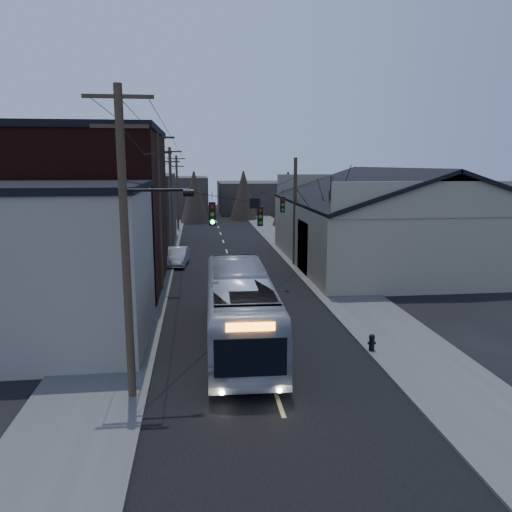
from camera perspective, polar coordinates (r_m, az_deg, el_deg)
The scene contains 15 objects.
ground at distance 15.97m, azimuth 3.90°, elevation -19.76°, with size 160.00×160.00×0.00m, color black.
road_surface at distance 44.35m, azimuth -3.22°, elevation 0.08°, with size 9.00×110.00×0.02m, color black.
sidewalk_left at distance 44.43m, azimuth -11.61°, elevation -0.04°, with size 4.00×110.00×0.12m, color #474744.
sidewalk_right at distance 45.20m, azimuth 5.04°, elevation 0.32°, with size 4.00×110.00×0.12m, color #474744.
building_clapboard at distance 23.86m, azimuth -22.09°, elevation -1.23°, with size 8.00×8.00×7.00m, color gray.
building_brick at distance 34.47m, azimuth -19.12°, elevation 4.89°, with size 10.00×12.00×10.00m, color black.
building_left_far at distance 50.22m, azimuth -14.62°, elevation 5.00°, with size 9.00×14.00×7.00m, color #302A26.
warehouse at distance 41.93m, azimuth 15.24°, elevation 2.84°, with size 16.16×20.60×7.73m.
building_far_left at distance 78.77m, azimuth -9.23°, elevation 6.73°, with size 10.00×12.00×6.00m, color #302A26.
building_far_right at distance 84.27m, azimuth -0.15°, elevation 6.77°, with size 12.00×14.00×5.00m, color #302A26.
bare_tree at distance 35.04m, azimuth 8.44°, elevation 3.13°, with size 0.40×0.40×7.20m, color black.
utility_lines at distance 37.81m, azimuth -7.48°, elevation 5.76°, with size 11.24×45.28×10.50m.
bus at distance 22.43m, azimuth -1.85°, elevation -5.98°, with size 2.81×12.02×3.35m, color #A7AAB3.
parked_car at distance 40.38m, azimuth -8.99°, elevation -0.05°, with size 1.52×4.35×1.43m, color #A2A5AA.
fire_hydrant at distance 22.27m, azimuth 13.10°, elevation -9.53°, with size 0.35×0.25×0.73m.
Camera 1 is at (-2.63, -13.54, 8.05)m, focal length 35.00 mm.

